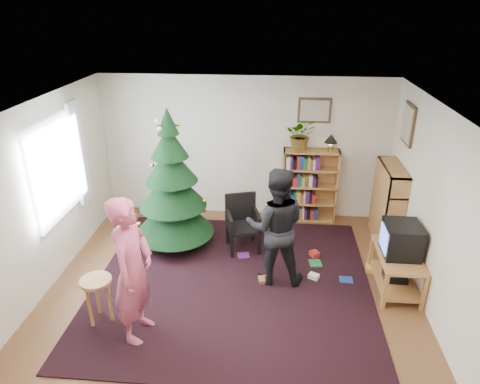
# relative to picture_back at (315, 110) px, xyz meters

# --- Properties ---
(floor) EXTENTS (5.00, 5.00, 0.00)m
(floor) POSITION_rel_picture_back_xyz_m (-1.15, -2.48, -1.95)
(floor) COLOR brown
(floor) RESTS_ON ground
(ceiling) EXTENTS (5.00, 5.00, 0.00)m
(ceiling) POSITION_rel_picture_back_xyz_m (-1.15, -2.48, 0.55)
(ceiling) COLOR white
(ceiling) RESTS_ON wall_back
(wall_back) EXTENTS (5.00, 0.02, 2.50)m
(wall_back) POSITION_rel_picture_back_xyz_m (-1.15, 0.02, -0.70)
(wall_back) COLOR silver
(wall_back) RESTS_ON floor
(wall_front) EXTENTS (5.00, 0.02, 2.50)m
(wall_front) POSITION_rel_picture_back_xyz_m (-1.15, -4.97, -0.70)
(wall_front) COLOR silver
(wall_front) RESTS_ON floor
(wall_left) EXTENTS (0.02, 5.00, 2.50)m
(wall_left) POSITION_rel_picture_back_xyz_m (-3.65, -2.48, -0.70)
(wall_left) COLOR silver
(wall_left) RESTS_ON floor
(wall_right) EXTENTS (0.02, 5.00, 2.50)m
(wall_right) POSITION_rel_picture_back_xyz_m (1.35, -2.48, -0.70)
(wall_right) COLOR silver
(wall_right) RESTS_ON floor
(rug) EXTENTS (3.80, 3.60, 0.02)m
(rug) POSITION_rel_picture_back_xyz_m (-1.15, -2.17, -1.94)
(rug) COLOR black
(rug) RESTS_ON floor
(window_pane) EXTENTS (0.04, 1.20, 1.40)m
(window_pane) POSITION_rel_picture_back_xyz_m (-3.62, -1.88, -0.45)
(window_pane) COLOR silver
(window_pane) RESTS_ON wall_left
(curtain) EXTENTS (0.06, 0.35, 1.60)m
(curtain) POSITION_rel_picture_back_xyz_m (-3.58, -1.18, -0.45)
(curtain) COLOR silver
(curtain) RESTS_ON wall_left
(picture_back) EXTENTS (0.55, 0.03, 0.42)m
(picture_back) POSITION_rel_picture_back_xyz_m (0.00, 0.00, 0.00)
(picture_back) COLOR #4C3319
(picture_back) RESTS_ON wall_back
(picture_right) EXTENTS (0.03, 0.50, 0.60)m
(picture_right) POSITION_rel_picture_back_xyz_m (1.33, -0.73, 0.00)
(picture_right) COLOR #4C3319
(picture_right) RESTS_ON wall_right
(christmas_tree) EXTENTS (1.24, 1.24, 2.25)m
(christmas_tree) POSITION_rel_picture_back_xyz_m (-2.17, -1.22, -1.01)
(christmas_tree) COLOR #3F2816
(christmas_tree) RESTS_ON rug
(bookshelf_back) EXTENTS (0.95, 0.30, 1.30)m
(bookshelf_back) POSITION_rel_picture_back_xyz_m (-0.01, -0.14, -1.29)
(bookshelf_back) COLOR #A66F3B
(bookshelf_back) RESTS_ON floor
(bookshelf_right) EXTENTS (0.30, 0.95, 1.30)m
(bookshelf_right) POSITION_rel_picture_back_xyz_m (1.19, -0.79, -1.29)
(bookshelf_right) COLOR #A66F3B
(bookshelf_right) RESTS_ON floor
(tv_stand) EXTENTS (0.54, 0.97, 0.55)m
(tv_stand) POSITION_rel_picture_back_xyz_m (1.07, -2.07, -1.62)
(tv_stand) COLOR #A66F3B
(tv_stand) RESTS_ON floor
(crt_tv) EXTENTS (0.46, 0.50, 0.43)m
(crt_tv) POSITION_rel_picture_back_xyz_m (1.07, -2.07, -1.18)
(crt_tv) COLOR black
(crt_tv) RESTS_ON tv_stand
(armchair) EXTENTS (0.60, 0.61, 0.89)m
(armchair) POSITION_rel_picture_back_xyz_m (-1.08, -1.18, -1.48)
(armchair) COLOR black
(armchair) RESTS_ON rug
(stool) EXTENTS (0.37, 0.37, 0.62)m
(stool) POSITION_rel_picture_back_xyz_m (-2.68, -3.07, -1.47)
(stool) COLOR #A66F3B
(stool) RESTS_ON floor
(person_standing) EXTENTS (0.49, 0.69, 1.78)m
(person_standing) POSITION_rel_picture_back_xyz_m (-2.15, -3.24, -1.06)
(person_standing) COLOR #AE4561
(person_standing) RESTS_ON rug
(person_by_chair) EXTENTS (0.83, 0.65, 1.69)m
(person_by_chair) POSITION_rel_picture_back_xyz_m (-0.58, -2.02, -1.11)
(person_by_chair) COLOR black
(person_by_chair) RESTS_ON rug
(potted_plant) EXTENTS (0.49, 0.43, 0.54)m
(potted_plant) POSITION_rel_picture_back_xyz_m (-0.21, -0.14, -0.38)
(potted_plant) COLOR gray
(potted_plant) RESTS_ON bookshelf_back
(table_lamp) EXTENTS (0.22, 0.22, 0.29)m
(table_lamp) POSITION_rel_picture_back_xyz_m (0.29, -0.14, -0.45)
(table_lamp) COLOR #A57F33
(table_lamp) RESTS_ON bookshelf_back
(floor_clutter) EXTENTS (2.13, 0.91, 0.08)m
(floor_clutter) POSITION_rel_picture_back_xyz_m (-0.05, -1.76, -1.91)
(floor_clutter) COLOR #A51E19
(floor_clutter) RESTS_ON rug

